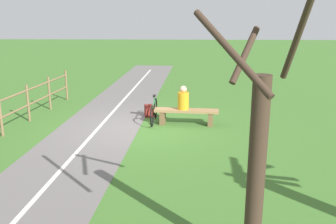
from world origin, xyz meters
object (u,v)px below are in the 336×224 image
at_px(person_seated, 183,99).
at_px(tree_far_right, 257,158).
at_px(bicycle, 154,111).
at_px(bench, 186,114).
at_px(backpack, 149,111).

bearing_deg(person_seated, tree_far_right, 102.32).
relative_size(person_seated, bicycle, 0.45).
bearing_deg(tree_far_right, bicycle, -75.19).
xyz_separation_m(person_seated, bicycle, (0.94, -0.25, -0.46)).
height_order(bench, bicycle, bicycle).
distance_m(bicycle, backpack, 0.66).
height_order(bench, person_seated, person_seated).
bearing_deg(tree_far_right, person_seated, -82.35).
relative_size(bench, tree_far_right, 0.52).
xyz_separation_m(bench, tree_far_right, (-0.80, 6.71, 1.24)).
height_order(person_seated, tree_far_right, tree_far_right).
distance_m(bicycle, tree_far_right, 7.32).
distance_m(person_seated, bicycle, 1.08).
bearing_deg(backpack, tree_far_right, 105.03).
height_order(person_seated, bicycle, person_seated).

